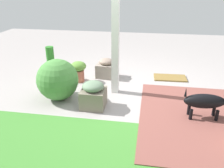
# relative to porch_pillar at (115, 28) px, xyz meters

# --- Properties ---
(ground_plane) EXTENTS (12.00, 12.00, 0.00)m
(ground_plane) POSITION_rel_porch_pillar_xyz_m (-0.28, 0.08, -1.25)
(ground_plane) COLOR #9D9693
(brick_path) EXTENTS (1.80, 2.40, 0.02)m
(brick_path) POSITION_rel_porch_pillar_xyz_m (-1.44, 0.79, -1.24)
(brick_path) COLOR brown
(brick_path) RESTS_ON ground
(porch_pillar) EXTENTS (0.13, 0.13, 2.50)m
(porch_pillar) POSITION_rel_porch_pillar_xyz_m (0.00, 0.00, 0.00)
(porch_pillar) COLOR white
(porch_pillar) RESTS_ON ground
(stone_planter_nearest) EXTENTS (0.44, 0.40, 0.43)m
(stone_planter_nearest) POSITION_rel_porch_pillar_xyz_m (0.32, -0.75, -1.05)
(stone_planter_nearest) COLOR gray
(stone_planter_nearest) RESTS_ON ground
(stone_planter_mid) EXTENTS (0.41, 0.42, 0.47)m
(stone_planter_mid) POSITION_rel_porch_pillar_xyz_m (0.27, 0.67, -1.02)
(stone_planter_mid) COLOR gray
(stone_planter_mid) RESTS_ON ground
(round_shrub) EXTENTS (0.76, 0.76, 0.76)m
(round_shrub) POSITION_rel_porch_pillar_xyz_m (0.98, 0.47, -0.87)
(round_shrub) COLOR #47843D
(round_shrub) RESTS_ON ground
(terracotta_pot_tall) EXTENTS (0.31, 0.31, 0.70)m
(terracotta_pot_tall) POSITION_rel_porch_pillar_xyz_m (1.54, -0.54, -1.00)
(terracotta_pot_tall) COLOR #9E593F
(terracotta_pot_tall) RESTS_ON ground
(terracotta_pot_broad) EXTENTS (0.34, 0.34, 0.45)m
(terracotta_pot_broad) POSITION_rel_porch_pillar_xyz_m (0.86, -0.39, -0.99)
(terracotta_pot_broad) COLOR #AB5B45
(terracotta_pot_broad) RESTS_ON ground
(dog) EXTENTS (0.79, 0.26, 0.54)m
(dog) POSITION_rel_porch_pillar_xyz_m (-1.58, 0.75, -0.94)
(dog) COLOR black
(dog) RESTS_ON ground
(doormat) EXTENTS (0.73, 0.43, 0.03)m
(doormat) POSITION_rel_porch_pillar_xyz_m (-1.12, -0.89, -1.24)
(doormat) COLOR olive
(doormat) RESTS_ON ground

